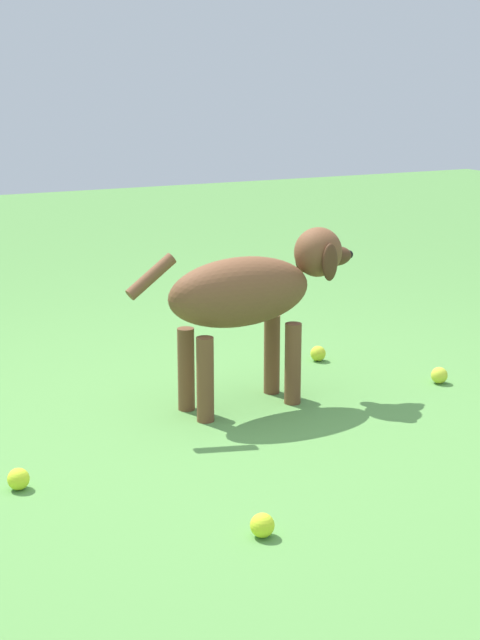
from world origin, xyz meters
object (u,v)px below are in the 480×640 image
Objects in this scene: dog at (253,293)px; tennis_ball_3 at (262,525)px; tennis_ball_0 at (18,479)px; tennis_ball_1 at (439,375)px; tennis_ball_2 at (318,353)px.

dog is 1.13m from tennis_ball_3.
tennis_ball_0 and tennis_ball_3 have the same top height.
tennis_ball_1 is at bearing -13.05° from dog.
tennis_ball_1 is (-0.77, 0.12, -0.39)m from dog.
dog reaches higher than tennis_ball_0.
dog is 1.11m from tennis_ball_0.
tennis_ball_2 is 1.00× the size of tennis_ball_3.
dog is at bearing 35.36° from tennis_ball_2.
dog is at bearing -9.00° from tennis_ball_1.
tennis_ball_2 is at bearing 31.32° from dog.
tennis_ball_1 is 1.00× the size of tennis_ball_3.
tennis_ball_3 is (0.47, 0.95, -0.39)m from dog.
dog is 0.73m from tennis_ball_2.
dog is 0.87m from tennis_ball_1.
tennis_ball_3 is (1.25, 0.83, 0.00)m from tennis_ball_1.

